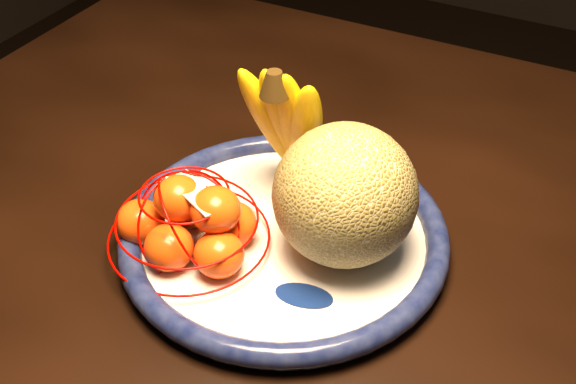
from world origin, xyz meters
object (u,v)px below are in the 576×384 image
at_px(fruit_bowl, 284,235).
at_px(banana_bunch, 289,120).
at_px(dining_table, 410,258).
at_px(mandarin_bag, 191,223).
at_px(cantaloupe, 345,195).

xyz_separation_m(fruit_bowl, banana_bunch, (-0.03, 0.08, 0.10)).
bearing_deg(dining_table, banana_bunch, -163.71).
distance_m(dining_table, fruit_bowl, 0.19).
bearing_deg(mandarin_bag, banana_bunch, 72.39).
bearing_deg(mandarin_bag, dining_table, 43.79).
relative_size(fruit_bowl, banana_bunch, 1.92).
relative_size(dining_table, mandarin_bag, 6.97).
bearing_deg(dining_table, mandarin_bag, -136.46).
bearing_deg(fruit_bowl, banana_bunch, 113.57).
bearing_deg(fruit_bowl, cantaloupe, 9.26).
bearing_deg(fruit_bowl, dining_table, 47.44).
height_order(cantaloupe, mandarin_bag, cantaloupe).
xyz_separation_m(cantaloupe, banana_bunch, (-0.10, 0.07, 0.02)).
relative_size(dining_table, cantaloupe, 9.43).
height_order(fruit_bowl, mandarin_bag, mandarin_bag).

